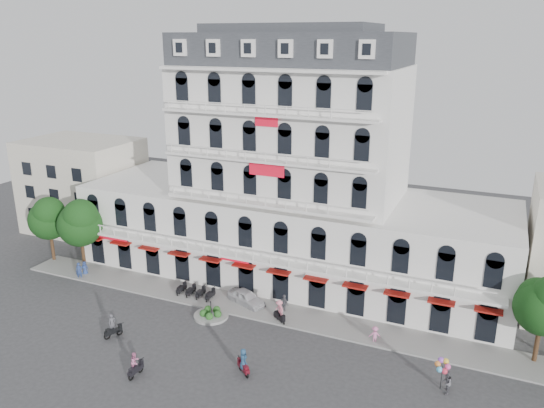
% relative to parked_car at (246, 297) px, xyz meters
% --- Properties ---
extents(ground, '(120.00, 120.00, 0.00)m').
position_rel_parked_car_xyz_m(ground, '(1.10, -9.50, -0.71)').
color(ground, '#38383A').
rests_on(ground, ground).
extents(sidewalk, '(53.00, 4.00, 0.16)m').
position_rel_parked_car_xyz_m(sidewalk, '(1.10, -0.50, -0.63)').
color(sidewalk, gray).
rests_on(sidewalk, ground).
extents(main_building, '(45.00, 15.00, 25.80)m').
position_rel_parked_car_xyz_m(main_building, '(1.10, 8.50, 9.25)').
color(main_building, silver).
rests_on(main_building, ground).
extents(flank_building_west, '(14.00, 10.00, 12.00)m').
position_rel_parked_car_xyz_m(flank_building_west, '(-28.90, 10.50, 5.29)').
color(flank_building_west, beige).
rests_on(flank_building_west, ground).
extents(traffic_island, '(3.20, 3.20, 1.60)m').
position_rel_parked_car_xyz_m(traffic_island, '(-1.90, -3.50, -0.45)').
color(traffic_island, gray).
rests_on(traffic_island, ground).
extents(parked_scooter_row, '(4.40, 1.80, 1.10)m').
position_rel_parked_car_xyz_m(parked_scooter_row, '(-5.25, -0.70, -0.71)').
color(parked_scooter_row, black).
rests_on(parked_scooter_row, ground).
extents(tree_west_outer, '(4.50, 4.48, 7.76)m').
position_rel_parked_car_xyz_m(tree_west_outer, '(-24.84, 0.48, 4.64)').
color(tree_west_outer, '#382314').
rests_on(tree_west_outer, ground).
extents(tree_west_inner, '(4.76, 4.76, 8.25)m').
position_rel_parked_car_xyz_m(tree_west_inner, '(-19.84, -0.02, 4.98)').
color(tree_west_inner, '#382314').
rests_on(tree_west_inner, ground).
extents(parked_car, '(4.48, 3.03, 1.42)m').
position_rel_parked_car_xyz_m(parked_car, '(0.00, 0.00, 0.00)').
color(parked_car, silver).
rests_on(parked_car, ground).
extents(rider_west, '(1.02, 1.56, 2.21)m').
position_rel_parked_car_xyz_m(rider_west, '(-7.86, -9.84, 0.30)').
color(rider_west, black).
rests_on(rider_west, ground).
extents(rider_southwest, '(0.63, 1.70, 2.05)m').
position_rel_parked_car_xyz_m(rider_southwest, '(-2.67, -13.55, 0.32)').
color(rider_southwest, black).
rests_on(rider_southwest, ground).
extents(rider_east, '(1.41, 1.20, 2.17)m').
position_rel_parked_car_xyz_m(rider_east, '(4.68, -10.04, 0.37)').
color(rider_east, maroon).
rests_on(rider_east, ground).
extents(rider_center, '(1.46, 1.18, 2.22)m').
position_rel_parked_car_xyz_m(rider_center, '(4.24, -1.90, 0.47)').
color(rider_center, black).
rests_on(rider_center, ground).
extents(pedestrian_left, '(0.89, 0.76, 1.55)m').
position_rel_parked_car_xyz_m(pedestrian_left, '(-18.90, -1.05, 0.07)').
color(pedestrian_left, navy).
rests_on(pedestrian_left, ground).
extents(pedestrian_mid, '(1.14, 0.85, 1.79)m').
position_rel_parked_car_xyz_m(pedestrian_mid, '(3.95, 0.00, 0.19)').
color(pedestrian_mid, '#54535A').
rests_on(pedestrian_mid, ground).
extents(pedestrian_right, '(1.11, 0.83, 1.53)m').
position_rel_parked_car_xyz_m(pedestrian_right, '(12.87, -1.78, 0.06)').
color(pedestrian_right, pink).
rests_on(pedestrian_right, ground).
extents(pedestrian_far, '(0.82, 0.72, 1.90)m').
position_rel_parked_car_xyz_m(pedestrian_far, '(-18.65, -2.14, 0.24)').
color(pedestrian_far, navy).
rests_on(pedestrian_far, ground).
extents(balloon_vendor, '(1.31, 1.26, 2.45)m').
position_rel_parked_car_xyz_m(balloon_vendor, '(18.97, -6.15, 0.55)').
color(balloon_vendor, '#595860').
rests_on(balloon_vendor, ground).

